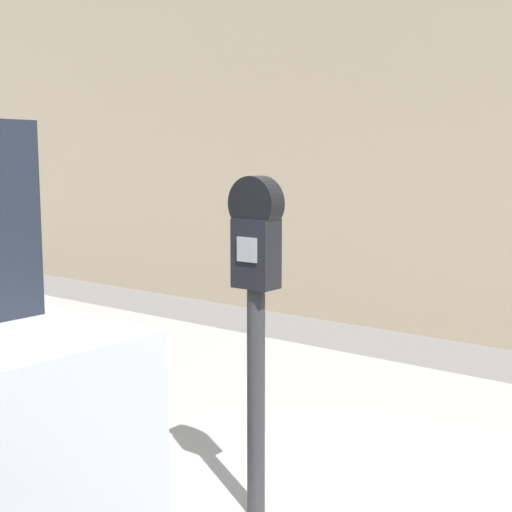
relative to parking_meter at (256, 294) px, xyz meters
The scene contains 2 objects.
sidewalk 1.48m from the parking_meter, 83.70° to the left, with size 24.00×2.80×0.11m.
parking_meter is the anchor object (origin of this frame).
Camera 1 is at (1.66, -1.15, 1.63)m, focal length 50.00 mm.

